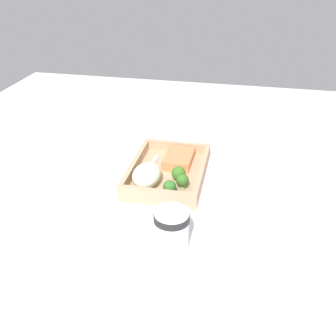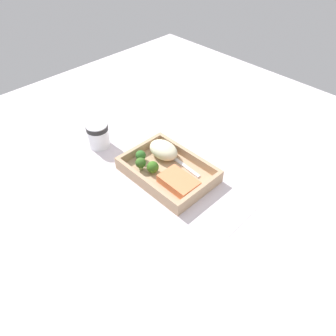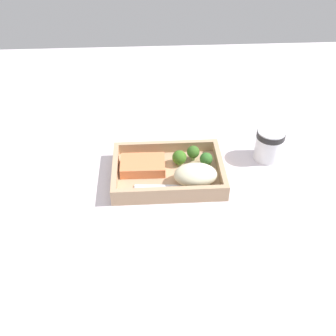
# 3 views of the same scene
# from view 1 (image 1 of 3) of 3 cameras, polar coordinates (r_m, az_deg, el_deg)

# --- Properties ---
(ground_plane) EXTENTS (1.60, 1.60, 0.02)m
(ground_plane) POSITION_cam_1_polar(r_m,az_deg,el_deg) (1.01, -0.00, -1.81)
(ground_plane) COLOR silver
(takeout_tray) EXTENTS (0.26, 0.19, 0.01)m
(takeout_tray) POSITION_cam_1_polar(r_m,az_deg,el_deg) (1.01, -0.00, -1.04)
(takeout_tray) COLOR tan
(takeout_tray) RESTS_ON ground_plane
(tray_rim) EXTENTS (0.26, 0.19, 0.03)m
(tray_rim) POSITION_cam_1_polar(r_m,az_deg,el_deg) (1.00, -0.00, -0.04)
(tray_rim) COLOR tan
(tray_rim) RESTS_ON takeout_tray
(salmon_fillet) EXTENTS (0.11, 0.07, 0.02)m
(salmon_fillet) POSITION_cam_1_polar(r_m,az_deg,el_deg) (1.05, 1.59, 1.36)
(salmon_fillet) COLOR #F08350
(salmon_fillet) RESTS_ON takeout_tray
(mashed_potatoes) EXTENTS (0.10, 0.07, 0.05)m
(mashed_potatoes) POSITION_cam_1_polar(r_m,az_deg,el_deg) (0.95, -3.12, -1.04)
(mashed_potatoes) COLOR beige
(mashed_potatoes) RESTS_ON takeout_tray
(broccoli_floret_1) EXTENTS (0.03, 0.03, 0.04)m
(broccoli_floret_1) POSITION_cam_1_polar(r_m,az_deg,el_deg) (0.93, 2.08, -1.84)
(broccoli_floret_1) COLOR #87A867
(broccoli_floret_1) RESTS_ON takeout_tray
(broccoli_floret_2) EXTENTS (0.04, 0.04, 0.04)m
(broccoli_floret_2) POSITION_cam_1_polar(r_m,az_deg,el_deg) (0.96, 1.54, -0.82)
(broccoli_floret_2) COLOR #8AAA66
(broccoli_floret_2) RESTS_ON takeout_tray
(broccoli_floret_3) EXTENTS (0.03, 0.03, 0.04)m
(broccoli_floret_3) POSITION_cam_1_polar(r_m,az_deg,el_deg) (0.91, 0.22, -2.78)
(broccoli_floret_3) COLOR #739A58
(broccoli_floret_3) RESTS_ON takeout_tray
(fork) EXTENTS (0.16, 0.03, 0.00)m
(fork) POSITION_cam_1_polar(r_m,az_deg,el_deg) (1.00, -3.09, -0.61)
(fork) COLOR silver
(fork) RESTS_ON takeout_tray
(paper_cup) EXTENTS (0.07, 0.07, 0.08)m
(paper_cup) POSITION_cam_1_polar(r_m,az_deg,el_deg) (0.77, 0.53, -8.60)
(paper_cup) COLOR white
(paper_cup) RESTS_ON ground_plane
(receipt_slip) EXTENTS (0.08, 0.15, 0.00)m
(receipt_slip) POSITION_cam_1_polar(r_m,az_deg,el_deg) (1.21, 0.96, 4.20)
(receipt_slip) COLOR white
(receipt_slip) RESTS_ON ground_plane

